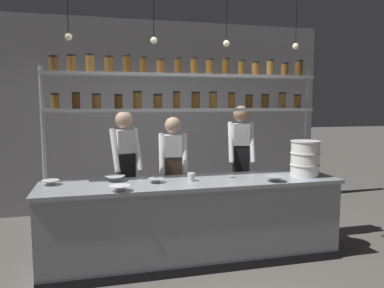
# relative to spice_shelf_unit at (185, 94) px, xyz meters

# --- Properties ---
(ground_plane) EXTENTS (40.00, 40.00, 0.00)m
(ground_plane) POSITION_rel_spice_shelf_unit_xyz_m (0.01, -0.33, -1.89)
(ground_plane) COLOR #5B5651
(back_wall) EXTENTS (5.72, 0.12, 3.12)m
(back_wall) POSITION_rel_spice_shelf_unit_xyz_m (0.01, 1.98, -0.33)
(back_wall) COLOR #939399
(back_wall) RESTS_ON ground_plane
(prep_counter) EXTENTS (3.32, 0.76, 0.92)m
(prep_counter) POSITION_rel_spice_shelf_unit_xyz_m (0.01, -0.33, -1.43)
(prep_counter) COLOR gray
(prep_counter) RESTS_ON ground_plane
(spice_shelf_unit) EXTENTS (3.20, 0.28, 2.31)m
(spice_shelf_unit) POSITION_rel_spice_shelf_unit_xyz_m (0.00, 0.00, 0.00)
(spice_shelf_unit) COLOR #999BA0
(spice_shelf_unit) RESTS_ON ground_plane
(chef_left) EXTENTS (0.41, 0.34, 1.68)m
(chef_left) POSITION_rel_spice_shelf_unit_xyz_m (-0.68, 0.40, -0.92)
(chef_left) COLOR black
(chef_left) RESTS_ON ground_plane
(chef_center) EXTENTS (0.38, 0.30, 1.60)m
(chef_center) POSITION_rel_spice_shelf_unit_xyz_m (-0.09, 0.32, -0.97)
(chef_center) COLOR black
(chef_center) RESTS_ON ground_plane
(chef_right) EXTENTS (0.41, 0.33, 1.74)m
(chef_right) POSITION_rel_spice_shelf_unit_xyz_m (0.90, 0.50, -0.87)
(chef_right) COLOR black
(chef_right) RESTS_ON ground_plane
(container_stack) EXTENTS (0.35, 0.35, 0.42)m
(container_stack) POSITION_rel_spice_shelf_unit_xyz_m (1.36, -0.38, -0.76)
(container_stack) COLOR white
(container_stack) RESTS_ON prep_counter
(prep_bowl_near_left) EXTENTS (0.22, 0.22, 0.06)m
(prep_bowl_near_left) POSITION_rel_spice_shelf_unit_xyz_m (-0.83, -0.13, -0.94)
(prep_bowl_near_left) COLOR silver
(prep_bowl_near_left) RESTS_ON prep_counter
(prep_bowl_center_front) EXTENTS (0.18, 0.18, 0.05)m
(prep_bowl_center_front) POSITION_rel_spice_shelf_unit_xyz_m (-0.40, -0.32, -0.94)
(prep_bowl_center_front) COLOR #B2B7BC
(prep_bowl_center_front) RESTS_ON prep_counter
(prep_bowl_center_back) EXTENTS (0.21, 0.21, 0.06)m
(prep_bowl_center_back) POSITION_rel_spice_shelf_unit_xyz_m (-0.81, -0.62, -0.94)
(prep_bowl_center_back) COLOR white
(prep_bowl_center_back) RESTS_ON prep_counter
(prep_bowl_near_right) EXTENTS (0.22, 0.22, 0.06)m
(prep_bowl_near_right) POSITION_rel_spice_shelf_unit_xyz_m (0.87, -0.58, -0.94)
(prep_bowl_near_right) COLOR #B2B7BC
(prep_bowl_near_right) RESTS_ON prep_counter
(prep_bowl_far_left) EXTENTS (0.18, 0.18, 0.05)m
(prep_bowl_far_left) POSITION_rel_spice_shelf_unit_xyz_m (-1.50, -0.15, -0.94)
(prep_bowl_far_left) COLOR silver
(prep_bowl_far_left) RESTS_ON prep_counter
(serving_cup_front) EXTENTS (0.08, 0.08, 0.09)m
(serving_cup_front) POSITION_rel_spice_shelf_unit_xyz_m (-0.01, -0.33, -0.92)
(serving_cup_front) COLOR silver
(serving_cup_front) RESTS_ON prep_counter
(pendant_light_row) EXTENTS (2.55, 0.07, 0.68)m
(pendant_light_row) POSITION_rel_spice_shelf_unit_xyz_m (-0.02, -0.33, 0.57)
(pendant_light_row) COLOR black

